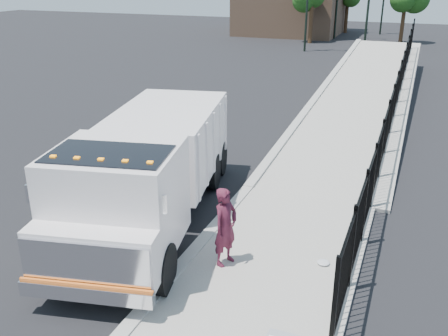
% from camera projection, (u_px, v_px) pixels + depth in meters
% --- Properties ---
extents(ground, '(120.00, 120.00, 0.00)m').
position_uv_depth(ground, '(192.00, 257.00, 11.57)').
color(ground, black).
rests_on(ground, ground).
extents(sidewalk, '(3.55, 12.00, 0.12)m').
position_uv_depth(sidewalk, '(241.00, 328.00, 9.17)').
color(sidewalk, '#9E998E').
rests_on(sidewalk, ground).
extents(curb, '(0.30, 12.00, 0.16)m').
position_uv_depth(curb, '(149.00, 304.00, 9.81)').
color(curb, '#ADAAA3').
rests_on(curb, ground).
extents(ramp, '(3.95, 24.06, 3.19)m').
position_uv_depth(ramp, '(367.00, 105.00, 24.68)').
color(ramp, '#9E998E').
rests_on(ramp, ground).
extents(iron_fence, '(0.10, 28.00, 1.80)m').
position_uv_depth(iron_fence, '(394.00, 109.00, 20.40)').
color(iron_fence, black).
rests_on(iron_fence, ground).
extents(truck, '(4.28, 8.65, 2.84)m').
position_uv_depth(truck, '(148.00, 167.00, 12.52)').
color(truck, black).
rests_on(truck, ground).
extents(worker, '(0.61, 0.76, 1.79)m').
position_uv_depth(worker, '(225.00, 227.00, 10.80)').
color(worker, '#4F1829').
rests_on(worker, sidewalk).
extents(debris, '(0.29, 0.29, 0.07)m').
position_uv_depth(debris, '(323.00, 262.00, 11.06)').
color(debris, silver).
rests_on(debris, sidewalk).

